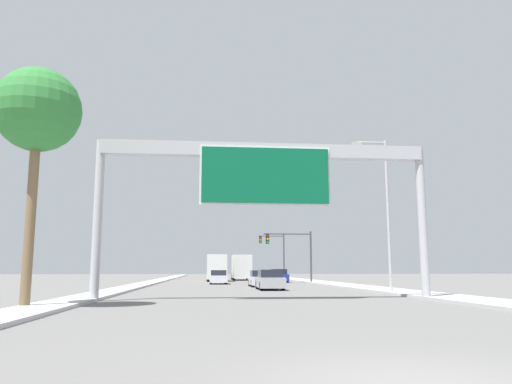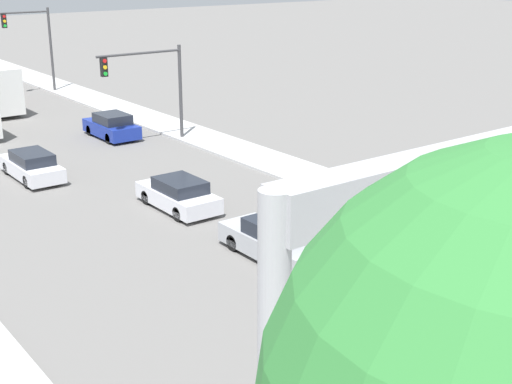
{
  "view_description": "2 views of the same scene",
  "coord_description": "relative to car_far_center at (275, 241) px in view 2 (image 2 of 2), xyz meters",
  "views": [
    {
      "loc": [
        -2.8,
        -6.77,
        1.52
      ],
      "look_at": [
        0.0,
        22.77,
        6.11
      ],
      "focal_mm": 35.0,
      "sensor_mm": 36.0,
      "label": 1
    },
    {
      "loc": [
        -13.36,
        11.55,
        10.58
      ],
      "look_at": [
        1.63,
        31.41,
        2.34
      ],
      "focal_mm": 50.0,
      "sensor_mm": 36.0,
      "label": 2
    }
  ],
  "objects": [
    {
      "name": "sidewalk_right",
      "position": [
        7.75,
        29.56,
        -0.62
      ],
      "size": [
        3.0,
        120.0,
        0.15
      ],
      "color": "#B7B7B7",
      "rests_on": "ground"
    },
    {
      "name": "car_far_center",
      "position": [
        0.0,
        0.0,
        0.0
      ],
      "size": [
        1.79,
        4.65,
        1.48
      ],
      "color": "#A5A8AD",
      "rests_on": "ground"
    },
    {
      "name": "car_near_center",
      "position": [
        -3.5,
        15.07,
        -0.03
      ],
      "size": [
        1.76,
        4.66,
        1.41
      ],
      "color": "silver",
      "rests_on": "ground"
    },
    {
      "name": "car_mid_center",
      "position": [
        3.5,
        20.41,
        0.02
      ],
      "size": [
        1.89,
        4.29,
        1.52
      ],
      "color": "navy",
      "rests_on": "ground"
    },
    {
      "name": "car_far_left",
      "position": [
        -0.0,
        6.77,
        -0.03
      ],
      "size": [
        1.85,
        4.42,
        1.41
      ],
      "color": "silver",
      "rests_on": "ground"
    },
    {
      "name": "traffic_light_near_intersection",
      "position": [
        4.93,
        17.56,
        3.22
      ],
      "size": [
        5.36,
        0.32,
        5.68
      ],
      "color": "#3D3D3F",
      "rests_on": "ground"
    },
    {
      "name": "traffic_light_mid_block",
      "position": [
        5.58,
        37.56,
        3.79
      ],
      "size": [
        3.95,
        0.32,
        6.75
      ],
      "color": "#3D3D3F",
      "rests_on": "ground"
    }
  ]
}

